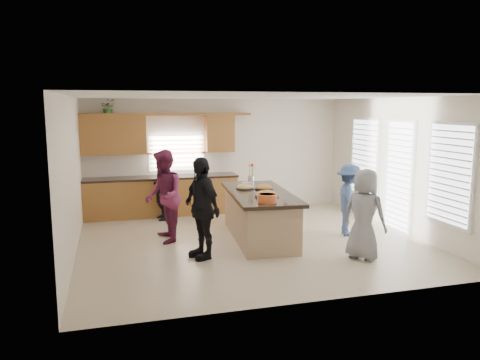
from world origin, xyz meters
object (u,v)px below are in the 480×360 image
object	(u,v)px
woman_right_back	(349,200)
woman_right_front	(364,214)
salad_bowl	(267,198)
island	(259,216)
woman_left_mid	(164,196)
woman_left_back	(161,187)
woman_left_front	(202,208)

from	to	relation	value
woman_right_back	woman_right_front	distance (m)	1.49
salad_bowl	island	bearing A→B (deg)	79.44
woman_left_mid	woman_right_back	world-z (taller)	woman_left_mid
woman_left_back	salad_bowl	bearing A→B (deg)	20.33
salad_bowl	woman_right_front	world-z (taller)	woman_right_front
woman_left_mid	woman_right_back	bearing A→B (deg)	80.60
salad_bowl	woman_left_back	world-z (taller)	woman_left_back
woman_left_front	salad_bowl	bearing A→B (deg)	63.69
island	woman_left_front	xyz separation A→B (m)	(-1.33, -0.86, 0.43)
woman_left_front	woman_left_back	bearing A→B (deg)	168.29
woman_left_front	woman_right_front	bearing A→B (deg)	54.30
salad_bowl	woman_left_mid	world-z (taller)	woman_left_mid
island	woman_left_front	bearing A→B (deg)	-142.00
island	woman_left_mid	xyz separation A→B (m)	(-1.85, 0.29, 0.45)
island	woman_left_back	world-z (taller)	woman_left_back
woman_left_front	woman_right_back	size ratio (longest dim) A/B	1.20
salad_bowl	woman_right_front	xyz separation A→B (m)	(1.54, -0.66, -0.24)
woman_left_back	woman_left_front	bearing A→B (deg)	1.49
woman_left_back	woman_right_back	world-z (taller)	woman_left_back
woman_left_mid	woman_left_front	bearing A→B (deg)	23.49
woman_left_front	woman_right_back	bearing A→B (deg)	81.81
woman_left_mid	woman_left_front	world-z (taller)	woman_left_mid
woman_left_front	woman_right_back	world-z (taller)	woman_left_front
island	woman_right_front	world-z (taller)	woman_right_front
woman_right_front	woman_left_front	bearing A→B (deg)	38.91
island	woman_right_back	xyz separation A→B (m)	(1.84, -0.26, 0.29)
salad_bowl	woman_left_back	xyz separation A→B (m)	(-1.52, 3.11, -0.25)
woman_left_mid	woman_left_back	bearing A→B (deg)	174.35
woman_right_front	island	bearing A→B (deg)	4.77
island	woman_right_front	xyz separation A→B (m)	(1.35, -1.67, 0.34)
woman_left_back	woman_right_back	xyz separation A→B (m)	(3.54, -2.36, -0.04)
island	woman_left_back	xyz separation A→B (m)	(-1.71, 2.10, 0.33)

